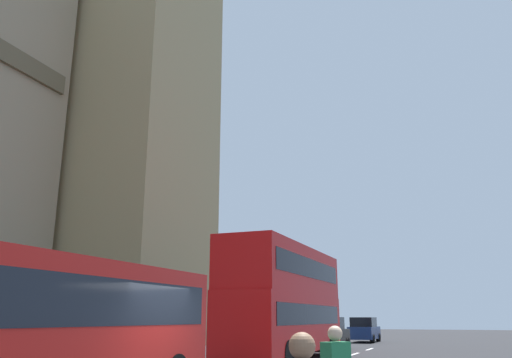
# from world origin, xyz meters

# --- Properties ---
(double_decker_bus) EXTENTS (10.60, 2.54, 4.90)m
(double_decker_bus) POSITION_xyz_m (12.47, 2.00, 2.71)
(double_decker_bus) COLOR red
(double_decker_bus) RESTS_ON ground_plane
(sedan_lead) EXTENTS (4.40, 1.86, 1.85)m
(sedan_lead) POSITION_xyz_m (20.86, 2.21, 0.91)
(sedan_lead) COLOR black
(sedan_lead) RESTS_ON ground_plane
(sedan_trailing) EXTENTS (4.40, 1.86, 1.85)m
(sedan_trailing) POSITION_xyz_m (31.26, 1.89, 0.91)
(sedan_trailing) COLOR navy
(sedan_trailing) RESTS_ON ground_plane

